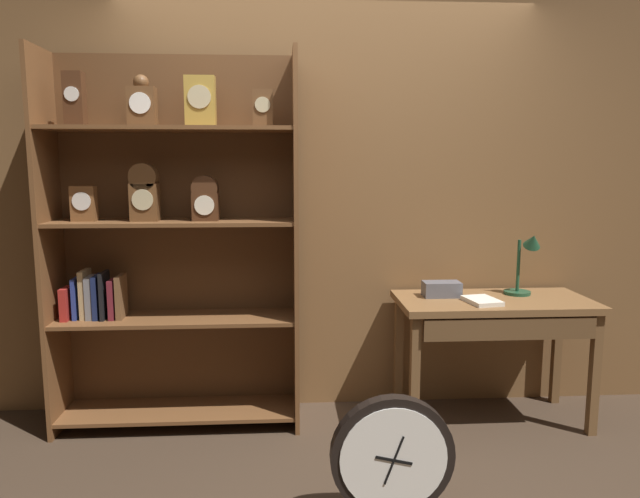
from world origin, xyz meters
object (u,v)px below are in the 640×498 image
(toolbox_small, at_px, (442,289))
(bookshelf, at_px, (170,240))
(desk_lamp, at_px, (526,262))
(round_clock_large, at_px, (392,460))
(workbench, at_px, (495,317))
(open_repair_manual, at_px, (482,301))

(toolbox_small, bearing_deg, bookshelf, 179.34)
(desk_lamp, bearing_deg, round_clock_large, -133.31)
(workbench, distance_m, round_clock_large, 1.28)
(desk_lamp, height_order, open_repair_manual, desk_lamp)
(workbench, distance_m, toolbox_small, 0.34)
(workbench, relative_size, desk_lamp, 2.86)
(workbench, bearing_deg, bookshelf, 176.46)
(toolbox_small, distance_m, open_repair_manual, 0.26)
(open_repair_manual, bearing_deg, round_clock_large, -137.78)
(open_repair_manual, bearing_deg, desk_lamp, 18.84)
(workbench, xyz_separation_m, round_clock_large, (-0.78, -0.95, -0.36))
(desk_lamp, bearing_deg, toolbox_small, -179.34)
(bookshelf, distance_m, desk_lamp, 2.11)
(bookshelf, relative_size, desk_lamp, 5.47)
(round_clock_large, bearing_deg, bookshelf, 135.98)
(open_repair_manual, bearing_deg, bookshelf, 163.58)
(desk_lamp, distance_m, round_clock_large, 1.60)
(workbench, relative_size, toolbox_small, 5.15)
(workbench, bearing_deg, toolbox_small, 161.50)
(workbench, bearing_deg, round_clock_large, -129.32)
(desk_lamp, relative_size, round_clock_large, 0.69)
(desk_lamp, xyz_separation_m, open_repair_manual, (-0.32, -0.18, -0.19))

